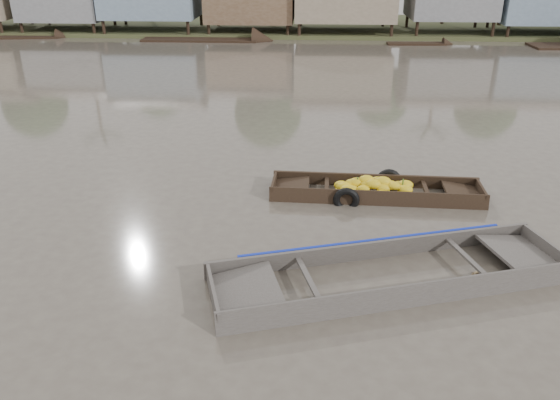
{
  "coord_description": "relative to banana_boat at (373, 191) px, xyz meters",
  "views": [
    {
      "loc": [
        0.32,
        -9.3,
        5.67
      ],
      "look_at": [
        -0.25,
        1.0,
        0.8
      ],
      "focal_mm": 35.0,
      "sensor_mm": 36.0,
      "label": 1
    }
  ],
  "objects": [
    {
      "name": "viewer_boat",
      "position": [
        -0.04,
        -3.76,
        -0.09
      ],
      "size": [
        6.92,
        3.59,
        0.54
      ],
      "rotation": [
        0.0,
        0.0,
        0.29
      ],
      "color": "#3F3A36",
      "rests_on": "ground"
    },
    {
      "name": "ground",
      "position": [
        -1.94,
        -3.08,
        -0.13
      ],
      "size": [
        120.0,
        120.0,
        0.0
      ],
      "primitive_type": "plane",
      "color": "#4F463D",
      "rests_on": "ground"
    },
    {
      "name": "banana_boat",
      "position": [
        0.0,
        0.0,
        0.0
      ],
      "size": [
        5.21,
        1.43,
        0.71
      ],
      "rotation": [
        0.0,
        0.0,
        -0.04
      ],
      "color": "black",
      "rests_on": "ground"
    },
    {
      "name": "distant_boats",
      "position": [
        10.75,
        21.32,
        0.07
      ],
      "size": [
        46.82,
        16.32,
        1.38
      ],
      "color": "black",
      "rests_on": "ground"
    }
  ]
}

